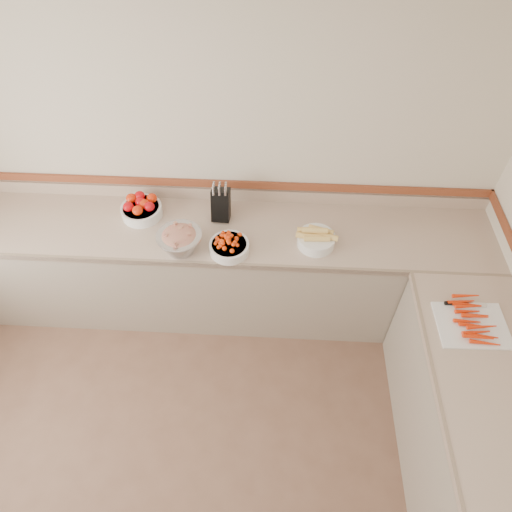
# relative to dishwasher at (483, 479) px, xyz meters

# --- Properties ---
(back_wall) EXTENTS (4.00, 0.00, 4.00)m
(back_wall) POSITION_rel_dishwasher_xyz_m (-1.69, 1.75, 0.87)
(back_wall) COLOR beige
(back_wall) RESTS_ON ground_plane
(counter_back) EXTENTS (4.00, 0.65, 1.08)m
(counter_back) POSITION_rel_dishwasher_xyz_m (-1.69, 1.43, 0.02)
(counter_back) COLOR tan
(counter_back) RESTS_ON ground_plane
(dishwasher) EXTENTS (0.63, 0.60, 0.84)m
(dishwasher) POSITION_rel_dishwasher_xyz_m (0.00, 0.00, 0.00)
(dishwasher) COLOR white
(dishwasher) RESTS_ON ground_plane
(knife_block) EXTENTS (0.13, 0.16, 0.31)m
(knife_block) POSITION_rel_dishwasher_xyz_m (-1.62, 1.55, 0.59)
(knife_block) COLOR black
(knife_block) RESTS_ON counter_back
(tomato_bowl) EXTENTS (0.29, 0.29, 0.14)m
(tomato_bowl) POSITION_rel_dishwasher_xyz_m (-2.19, 1.54, 0.53)
(tomato_bowl) COLOR white
(tomato_bowl) RESTS_ON counter_back
(cherry_tomato_bowl) EXTENTS (0.27, 0.27, 0.14)m
(cherry_tomato_bowl) POSITION_rel_dishwasher_xyz_m (-1.53, 1.22, 0.52)
(cherry_tomato_bowl) COLOR white
(cherry_tomato_bowl) RESTS_ON counter_back
(corn_bowl) EXTENTS (0.29, 0.26, 0.15)m
(corn_bowl) POSITION_rel_dishwasher_xyz_m (-0.95, 1.32, 0.52)
(corn_bowl) COLOR white
(corn_bowl) RESTS_ON counter_back
(rhubarb_bowl) EXTENTS (0.30, 0.30, 0.17)m
(rhubarb_bowl) POSITION_rel_dishwasher_xyz_m (-1.86, 1.22, 0.56)
(rhubarb_bowl) COLOR #B2B2BA
(rhubarb_bowl) RESTS_ON counter_back
(cutting_board) EXTENTS (0.42, 0.36, 0.06)m
(cutting_board) POSITION_rel_dishwasher_xyz_m (-0.05, 0.73, 0.49)
(cutting_board) COLOR white
(cutting_board) RESTS_ON counter_right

